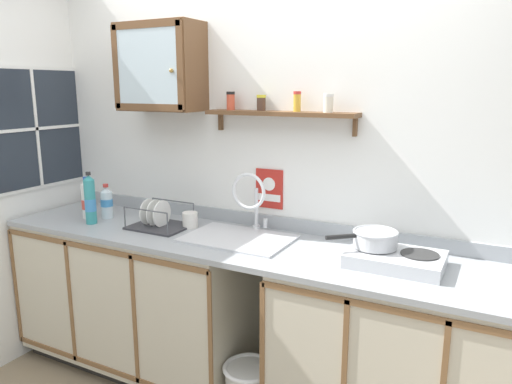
# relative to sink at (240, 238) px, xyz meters

# --- Properties ---
(back_wall) EXTENTS (3.67, 0.07, 2.68)m
(back_wall) POSITION_rel_sink_xyz_m (0.03, 0.30, 0.40)
(back_wall) COLOR white
(back_wall) RESTS_ON ground
(lower_cabinet_run) EXTENTS (1.53, 0.64, 0.92)m
(lower_cabinet_run) POSITION_rel_sink_xyz_m (-0.73, -0.04, -0.49)
(lower_cabinet_run) COLOR black
(lower_cabinet_run) RESTS_ON ground
(lower_cabinet_run_right) EXTENTS (1.25, 0.64, 0.92)m
(lower_cabinet_run_right) POSITION_rel_sink_xyz_m (0.94, -0.04, -0.49)
(lower_cabinet_run_right) COLOR black
(lower_cabinet_run_right) RESTS_ON ground
(countertop) EXTENTS (3.03, 0.66, 0.03)m
(countertop) POSITION_rel_sink_xyz_m (0.03, -0.04, -0.02)
(countertop) COLOR #9EA3A8
(countertop) RESTS_ON lower_cabinet_run
(backsplash) EXTENTS (3.03, 0.02, 0.08)m
(backsplash) POSITION_rel_sink_xyz_m (0.03, 0.26, 0.04)
(backsplash) COLOR #9EA3A8
(backsplash) RESTS_ON countertop
(sink) EXTENTS (0.59, 0.45, 0.46)m
(sink) POSITION_rel_sink_xyz_m (0.00, 0.00, 0.00)
(sink) COLOR silver
(sink) RESTS_ON countertop
(hot_plate_stove) EXTENTS (0.44, 0.31, 0.07)m
(hot_plate_stove) POSITION_rel_sink_xyz_m (0.86, -0.03, 0.03)
(hot_plate_stove) COLOR silver
(hot_plate_stove) RESTS_ON countertop
(saucepan) EXTENTS (0.31, 0.28, 0.08)m
(saucepan) POSITION_rel_sink_xyz_m (0.75, -0.01, 0.11)
(saucepan) COLOR silver
(saucepan) RESTS_ON hot_plate_stove
(bottle_detergent_teal_0) EXTENTS (0.07, 0.07, 0.32)m
(bottle_detergent_teal_0) POSITION_rel_sink_xyz_m (-0.96, -0.16, 0.14)
(bottle_detergent_teal_0) COLOR teal
(bottle_detergent_teal_0) RESTS_ON countertop
(bottle_opaque_white_1) EXTENTS (0.06, 0.06, 0.27)m
(bottle_opaque_white_1) POSITION_rel_sink_xyz_m (-1.09, -0.07, 0.12)
(bottle_opaque_white_1) COLOR white
(bottle_opaque_white_1) RESTS_ON countertop
(bottle_water_clear_2) EXTENTS (0.08, 0.08, 0.22)m
(bottle_water_clear_2) POSITION_rel_sink_xyz_m (-0.97, -0.02, 0.10)
(bottle_water_clear_2) COLOR silver
(bottle_water_clear_2) RESTS_ON countertop
(dish_rack) EXTENTS (0.34, 0.28, 0.17)m
(dish_rack) POSITION_rel_sink_xyz_m (-0.54, -0.03, 0.04)
(dish_rack) COLOR #333338
(dish_rack) RESTS_ON countertop
(mug) EXTENTS (0.12, 0.09, 0.09)m
(mug) POSITION_rel_sink_xyz_m (-0.37, 0.05, 0.05)
(mug) COLOR white
(mug) RESTS_ON countertop
(wall_cabinet) EXTENTS (0.53, 0.27, 0.52)m
(wall_cabinet) POSITION_rel_sink_xyz_m (-0.63, 0.15, 0.94)
(wall_cabinet) COLOR brown
(spice_shelf) EXTENTS (0.89, 0.14, 0.23)m
(spice_shelf) POSITION_rel_sink_xyz_m (0.14, 0.21, 0.69)
(spice_shelf) COLOR brown
(warning_sign) EXTENTS (0.17, 0.01, 0.23)m
(warning_sign) POSITION_rel_sink_xyz_m (0.05, 0.27, 0.23)
(warning_sign) COLOR #B2261E
(window) EXTENTS (0.03, 0.78, 0.80)m
(window) POSITION_rel_sink_xyz_m (-1.50, -0.08, 0.56)
(window) COLOR #262D38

